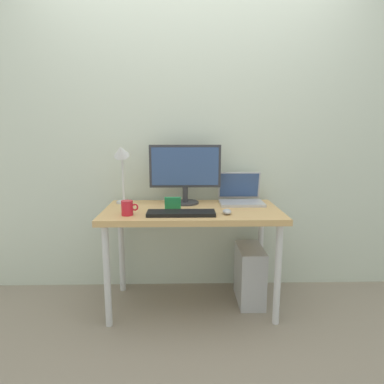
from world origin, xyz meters
TOP-DOWN VIEW (x-y plane):
  - ground_plane at (0.00, 0.00)m, footprint 6.00×6.00m
  - back_wall at (0.00, 0.37)m, footprint 4.40×0.04m
  - desk at (0.00, 0.00)m, footprint 1.22×0.62m
  - monitor at (-0.05, 0.18)m, footprint 0.53×0.20m
  - laptop at (0.37, 0.19)m, footprint 0.32×0.26m
  - desk_lamp at (-0.51, 0.18)m, footprint 0.11×0.16m
  - keyboard at (-0.07, -0.17)m, footprint 0.44×0.14m
  - mouse at (0.23, -0.15)m, footprint 0.06×0.09m
  - coffee_mug at (-0.42, -0.17)m, footprint 0.11×0.07m
  - photo_frame at (-0.13, -0.04)m, footprint 0.11×0.03m
  - computer_tower at (0.43, 0.06)m, footprint 0.18×0.36m

SIDE VIEW (x-z plane):
  - ground_plane at x=0.00m, z-range 0.00..0.00m
  - computer_tower at x=0.43m, z-range 0.00..0.42m
  - desk at x=0.00m, z-range 0.29..1.01m
  - keyboard at x=-0.07m, z-range 0.73..0.75m
  - mouse at x=0.23m, z-range 0.73..0.76m
  - photo_frame at x=-0.13m, z-range 0.73..0.82m
  - coffee_mug at x=-0.42m, z-range 0.73..0.82m
  - laptop at x=0.37m, z-range 0.67..0.90m
  - monitor at x=-0.05m, z-range 0.76..1.19m
  - desk_lamp at x=-0.51m, z-range 0.82..1.28m
  - back_wall at x=0.00m, z-range 0.00..2.60m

